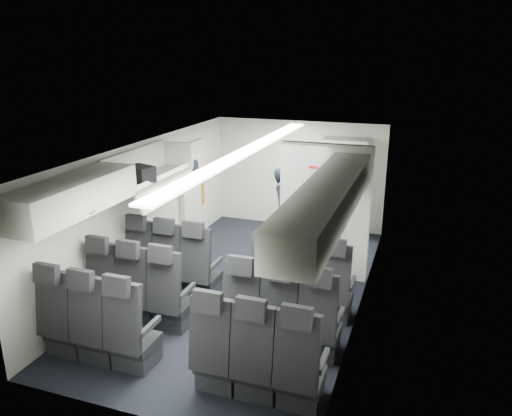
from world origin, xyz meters
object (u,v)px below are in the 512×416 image
Objects in this scene: galley_unit at (343,188)px; carry_on_bag at (141,174)px; seat_row_front at (234,277)px; boarding_door at (193,191)px; seat_row_mid at (207,307)px; flight_attendant at (284,211)px; seat_row_rear at (173,345)px.

galley_unit is 5.04× the size of carry_on_bag.
seat_row_front is 1.79× the size of boarding_door.
flight_attendant is (0.11, 3.00, 0.36)m from seat_row_mid.
flight_attendant is 4.05× the size of carry_on_bag.
boarding_door reaches higher than seat_row_rear.
seat_row_mid is (0.00, -0.90, 0.00)m from seat_row_front.
seat_row_rear is at bearing -100.65° from galley_unit.
seat_row_rear is at bearing -90.00° from seat_row_mid.
flight_attendant reaches higher than seat_row_rear.
seat_row_rear is (0.00, -1.80, 0.00)m from seat_row_front.
seat_row_rear is 2.64m from carry_on_bag.
galley_unit is (0.95, 5.05, 0.55)m from seat_row_rear.
seat_row_mid is at bearing -61.23° from boarding_door.
seat_row_mid is 3.45m from boarding_door.
seat_row_rear is 4.25m from boarding_door.
boarding_door is 4.93× the size of carry_on_bag.
seat_row_rear is (0.00, -0.90, 0.00)m from seat_row_mid.
seat_row_front is 1.75× the size of galley_unit.
seat_row_front is at bearing -178.19° from flight_attendant.
seat_row_front is 1.00× the size of seat_row_mid.
galley_unit reaches higher than seat_row_front.
carry_on_bag is at bearing -125.31° from galley_unit.
seat_row_mid is at bearing -13.73° from carry_on_bag.
boarding_door is (-1.64, 3.89, 0.55)m from seat_row_rear.
boarding_door reaches higher than seat_row_mid.
flight_attendant is at bearing 73.24° from carry_on_bag.
seat_row_front is 1.80m from seat_row_rear.
carry_on_bag reaches higher than seat_row_front.
flight_attendant is at bearing 88.37° from seat_row_rear.
seat_row_front is 2.13m from flight_attendant.
boarding_door is (-2.59, -1.17, 0.00)m from galley_unit.
seat_row_rear is at bearing -33.67° from carry_on_bag.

